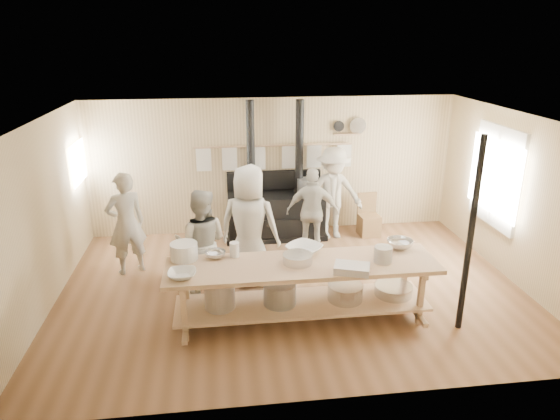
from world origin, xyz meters
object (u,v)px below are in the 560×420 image
Objects in this scene: cook_right at (313,212)px; prep_table at (301,286)px; roasting_pan at (352,269)px; chair at (369,223)px; cook_center at (249,226)px; stove at (275,211)px; cook_left at (201,243)px; cook_by_window at (333,193)px; cook_far_left at (126,224)px.

prep_table is at bearing 87.44° from cook_right.
cook_right reaches higher than roasting_pan.
cook_right is 1.91× the size of chair.
prep_table is at bearing -125.55° from chair.
cook_center is 1.22× the size of cook_right.
stove is at bearing -89.42° from cook_center.
cook_left is (-1.33, 0.93, 0.30)m from prep_table.
cook_by_window is (0.51, 0.69, 0.10)m from cook_right.
cook_center is 2.37m from cook_by_window.
stove is 1.98m from cook_center.
cook_far_left reaches higher than prep_table.
cook_center is at bearing -148.49° from chair.
prep_table is at bearing 150.70° from roasting_pan.
cook_left is 2.30m from roasting_pan.
cook_right is at bearing 161.50° from cook_far_left.
stove reaches higher than prep_table.
cook_left is 1.05× the size of cook_right.
cook_far_left is at bearing -163.83° from cook_by_window.
cook_right is (0.56, 2.16, 0.26)m from prep_table.
chair is at bearing -126.16° from cook_center.
cook_right is (3.10, 0.36, -0.07)m from cook_far_left.
roasting_pan is (0.59, -3.35, 0.38)m from stove.
cook_center is (1.93, -0.61, 0.10)m from cook_far_left.
stove is 3.42m from roasting_pan.
cook_right is at bearing 75.54° from prep_table.
prep_table is at bearing -110.68° from cook_by_window.
stove is at bearing 171.92° from chair.
cook_right is at bearing -138.41° from cook_left.
prep_table is 0.77m from roasting_pan.
prep_table is at bearing 153.62° from cook_left.
cook_center is 3.03m from chair.
cook_by_window is at bearing -116.24° from cook_center.
roasting_pan is at bearing -80.07° from stove.
stove is at bearing -114.11° from cook_left.
chair is at bearing -138.68° from cook_right.
cook_right is 3.53× the size of roasting_pan.
cook_far_left is (-2.54, 1.80, 0.33)m from prep_table.
roasting_pan is (0.03, -2.49, 0.12)m from cook_right.
cook_left is at bearing -151.60° from chair.
chair is at bearing -139.86° from cook_left.
roasting_pan is (-0.48, -3.18, 0.02)m from cook_by_window.
cook_center reaches higher than cook_left.
cook_center is 1.53m from cook_right.
chair is (1.81, -0.15, -0.28)m from stove.
cook_far_left is (-2.54, -1.22, 0.33)m from stove.
cook_center is 1.93m from roasting_pan.
cook_by_window reaches higher than roasting_pan.
cook_far_left reaches higher than chair.
stove reaches higher than cook_right.
roasting_pan is at bearing -114.20° from chair.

